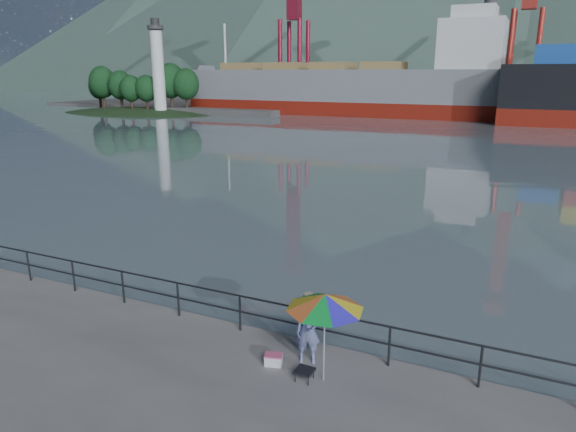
% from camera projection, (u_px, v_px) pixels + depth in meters
% --- Properties ---
extents(harbor_water, '(500.00, 280.00, 0.00)m').
position_uv_depth(harbor_water, '(501.00, 100.00, 125.85)').
color(harbor_water, slate).
rests_on(harbor_water, ground).
extents(far_dock, '(200.00, 40.00, 0.40)m').
position_uv_depth(far_dock, '(549.00, 111.00, 89.52)').
color(far_dock, '#514F4C').
rests_on(far_dock, ground).
extents(guardrail, '(22.00, 0.06, 1.03)m').
position_uv_depth(guardrail, '(208.00, 305.00, 13.93)').
color(guardrail, '#2D3033').
rests_on(guardrail, ground).
extents(lighthouse_islet, '(48.00, 26.40, 19.20)m').
position_uv_depth(lighthouse_islet, '(137.00, 110.00, 89.04)').
color(lighthouse_islet, '#263F1E').
rests_on(lighthouse_islet, ground).
extents(fisherman, '(0.69, 0.58, 1.61)m').
position_uv_depth(fisherman, '(308.00, 331.00, 11.99)').
color(fisherman, '#2C4097').
rests_on(fisherman, ground).
extents(beach_umbrella, '(2.05, 2.05, 2.09)m').
position_uv_depth(beach_umbrella, '(325.00, 302.00, 10.95)').
color(beach_umbrella, white).
rests_on(beach_umbrella, ground).
extents(folding_stool, '(0.41, 0.41, 0.26)m').
position_uv_depth(folding_stool, '(305.00, 375.00, 11.42)').
color(folding_stool, black).
rests_on(folding_stool, ground).
extents(cooler_bag, '(0.47, 0.38, 0.23)m').
position_uv_depth(cooler_bag, '(273.00, 360.00, 12.03)').
color(cooler_bag, silver).
rests_on(cooler_bag, ground).
extents(fishing_rod, '(0.15, 1.57, 1.11)m').
position_uv_depth(fishing_rod, '(318.00, 341.00, 13.14)').
color(fishing_rod, black).
rests_on(fishing_rod, ground).
extents(bulk_carrier, '(57.59, 9.97, 14.50)m').
position_uv_depth(bulk_carrier, '(363.00, 88.00, 83.96)').
color(bulk_carrier, maroon).
rests_on(bulk_carrier, ground).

